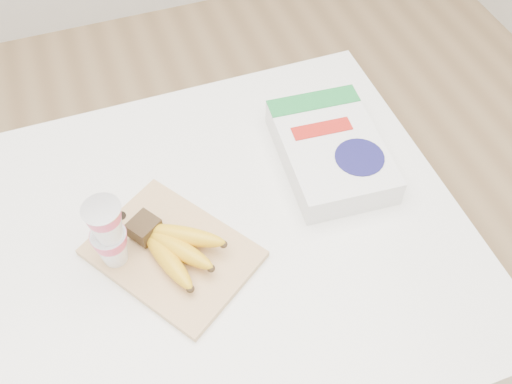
% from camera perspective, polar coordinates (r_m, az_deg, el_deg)
% --- Properties ---
extents(room, '(4.00, 4.00, 4.00)m').
position_cam_1_polar(room, '(0.68, -18.15, 13.81)').
color(room, tan).
rests_on(room, ground).
extents(table, '(1.19, 0.79, 0.89)m').
position_cam_1_polar(table, '(1.42, -8.72, -15.95)').
color(table, white).
rests_on(table, ground).
extents(cutting_board, '(0.32, 0.34, 0.01)m').
position_cam_1_polar(cutting_board, '(1.01, -8.34, -6.07)').
color(cutting_board, tan).
rests_on(cutting_board, table).
extents(bananas, '(0.16, 0.18, 0.06)m').
position_cam_1_polar(bananas, '(0.98, -8.30, -5.32)').
color(bananas, '#382816').
rests_on(bananas, cutting_board).
extents(yogurt_stack, '(0.07, 0.07, 0.15)m').
position_cam_1_polar(yogurt_stack, '(0.95, -14.56, -3.97)').
color(yogurt_stack, white).
rests_on(yogurt_stack, cutting_board).
extents(cereal_box, '(0.21, 0.29, 0.06)m').
position_cam_1_polar(cereal_box, '(1.12, 7.48, 4.14)').
color(cereal_box, white).
rests_on(cereal_box, table).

